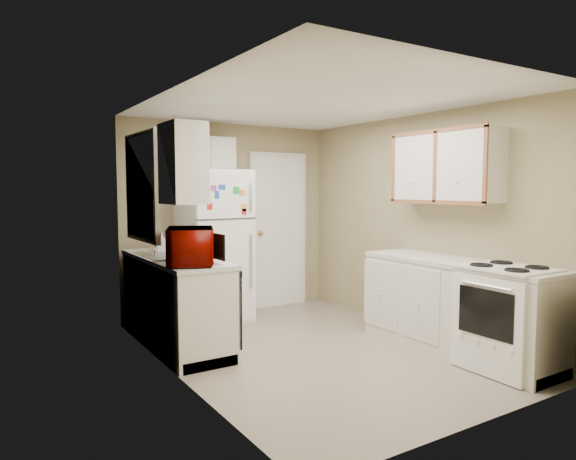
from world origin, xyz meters
TOP-DOWN VIEW (x-y plane):
  - floor at (0.00, 0.00)m, footprint 3.80×3.80m
  - ceiling at (0.00, 0.00)m, footprint 3.80×3.80m
  - wall_left at (-1.40, 0.00)m, footprint 3.80×3.80m
  - wall_right at (1.40, 0.00)m, footprint 3.80×3.80m
  - wall_back at (0.00, 1.90)m, footprint 2.80×2.80m
  - wall_front at (0.00, -1.90)m, footprint 2.80×2.80m
  - left_counter at (-1.10, 0.90)m, footprint 0.60×1.80m
  - dishwasher at (-0.81, 0.30)m, footprint 0.03×0.58m
  - sink at (-1.10, 1.05)m, footprint 0.54×0.74m
  - microwave at (-1.15, 0.33)m, footprint 0.68×0.53m
  - soap_bottle at (-1.09, 1.33)m, footprint 0.12×0.13m
  - window_blinds at (-1.36, 1.05)m, footprint 0.10×0.98m
  - upper_cabinet_left at (-1.25, 0.22)m, footprint 0.30×0.45m
  - refrigerator at (-0.37, 1.58)m, footprint 0.76×0.74m
  - cabinet_over_fridge at (-0.40, 1.75)m, footprint 0.70×0.30m
  - interior_door at (0.70, 1.86)m, footprint 0.86×0.06m
  - right_counter at (1.10, -0.80)m, footprint 0.60×2.00m
  - stove at (1.06, -1.37)m, footprint 0.59×0.72m
  - upper_cabinet_right at (1.25, -0.50)m, footprint 0.30×1.20m

SIDE VIEW (x-z plane):
  - floor at x=0.00m, z-range 0.00..0.00m
  - stove at x=1.06m, z-range 0.00..0.86m
  - left_counter at x=-1.10m, z-range 0.00..0.90m
  - right_counter at x=1.10m, z-range 0.00..0.90m
  - dishwasher at x=-0.81m, z-range 0.13..0.85m
  - sink at x=-1.10m, z-range 0.78..0.94m
  - refrigerator at x=-0.37m, z-range 0.00..1.80m
  - soap_bottle at x=-1.09m, z-range 0.89..1.11m
  - interior_door at x=0.70m, z-range -0.02..2.06m
  - microwave at x=-1.15m, z-range 0.85..1.25m
  - wall_left at x=-1.40m, z-range 1.20..1.20m
  - wall_right at x=1.40m, z-range 1.20..1.20m
  - wall_back at x=0.00m, z-range 1.20..1.20m
  - wall_front at x=0.00m, z-range 1.20..1.20m
  - window_blinds at x=-1.36m, z-range 1.06..2.14m
  - upper_cabinet_left at x=-1.25m, z-range 1.45..2.15m
  - upper_cabinet_right at x=1.25m, z-range 1.45..2.15m
  - cabinet_over_fridge at x=-0.40m, z-range 1.80..2.20m
  - ceiling at x=0.00m, z-range 2.40..2.40m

